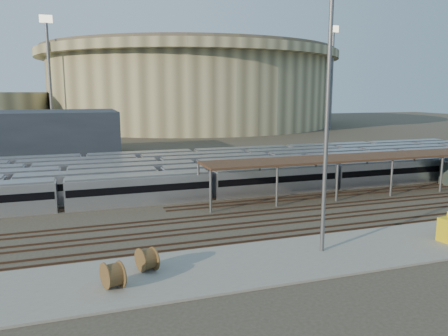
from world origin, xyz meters
name	(u,v)px	position (x,y,z in m)	size (l,w,h in m)	color
ground	(277,209)	(0.00, 0.00, 0.00)	(420.00, 420.00, 0.00)	#383026
apron	(300,257)	(-5.00, -15.00, 0.10)	(50.00, 9.00, 0.20)	gray
subway_trains	(233,169)	(1.00, 18.50, 1.80)	(126.15, 23.90, 3.60)	silver
inspection_shed	(405,156)	(22.00, 4.00, 4.98)	(60.30, 6.00, 5.30)	slate
empty_tracks	(296,220)	(0.00, -5.00, 0.09)	(170.00, 9.62, 0.18)	#4C3323
stadium	(190,86)	(25.00, 140.00, 16.47)	(124.00, 124.00, 32.50)	tan
service_building	(15,135)	(-35.00, 55.00, 5.00)	(42.00, 20.00, 10.00)	#1E232D
floodlight_0	(49,72)	(-30.00, 110.00, 20.65)	(4.00, 1.00, 38.40)	slate
floodlight_2	(332,74)	(70.00, 100.00, 20.65)	(4.00, 1.00, 38.40)	slate
floodlight_3	(103,77)	(-10.00, 160.00, 20.65)	(4.00, 1.00, 38.40)	slate
cable_reel_west	(113,275)	(-20.62, -16.22, 1.18)	(1.95, 1.95, 1.08)	brown
cable_reel_east	(147,259)	(-17.84, -13.94, 1.13)	(1.87, 1.87, 1.04)	brown
yard_light_pole	(327,124)	(-2.52, -14.45, 11.40)	(0.81, 0.36, 22.22)	slate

